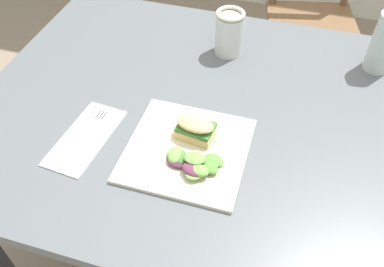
{
  "coord_description": "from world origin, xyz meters",
  "views": [
    {
      "loc": [
        0.17,
        -0.81,
        1.46
      ],
      "look_at": [
        -0.02,
        -0.18,
        0.76
      ],
      "focal_mm": 38.21,
      "sensor_mm": 36.0,
      "label": 1
    }
  ],
  "objects_px": {
    "chair_wooden_far": "(311,19)",
    "bottle_cold_brew": "(384,44)",
    "mason_jar_iced_tea": "(229,35)",
    "dining_table": "(225,143)",
    "sandwich_half_front": "(195,128)",
    "fork_on_napkin": "(89,132)",
    "plate_lunch": "(187,150)"
  },
  "relations": [
    {
      "from": "chair_wooden_far",
      "to": "bottle_cold_brew",
      "type": "bearing_deg",
      "value": -75.68
    },
    {
      "from": "chair_wooden_far",
      "to": "mason_jar_iced_tea",
      "type": "relative_size",
      "value": 6.55
    },
    {
      "from": "chair_wooden_far",
      "to": "mason_jar_iced_tea",
      "type": "distance_m",
      "value": 0.88
    },
    {
      "from": "dining_table",
      "to": "sandwich_half_front",
      "type": "relative_size",
      "value": 13.49
    },
    {
      "from": "fork_on_napkin",
      "to": "chair_wooden_far",
      "type": "bearing_deg",
      "value": 67.85
    },
    {
      "from": "plate_lunch",
      "to": "mason_jar_iced_tea",
      "type": "relative_size",
      "value": 2.08
    },
    {
      "from": "chair_wooden_far",
      "to": "sandwich_half_front",
      "type": "xyz_separation_m",
      "value": [
        -0.23,
        -1.14,
        0.33
      ]
    },
    {
      "from": "sandwich_half_front",
      "to": "bottle_cold_brew",
      "type": "height_order",
      "value": "bottle_cold_brew"
    },
    {
      "from": "dining_table",
      "to": "fork_on_napkin",
      "type": "relative_size",
      "value": 7.09
    },
    {
      "from": "dining_table",
      "to": "sandwich_half_front",
      "type": "xyz_separation_m",
      "value": [
        -0.05,
        -0.11,
        0.15
      ]
    },
    {
      "from": "bottle_cold_brew",
      "to": "mason_jar_iced_tea",
      "type": "bearing_deg",
      "value": -173.96
    },
    {
      "from": "mason_jar_iced_tea",
      "to": "chair_wooden_far",
      "type": "bearing_deg",
      "value": 72.74
    },
    {
      "from": "dining_table",
      "to": "mason_jar_iced_tea",
      "type": "distance_m",
      "value": 0.32
    },
    {
      "from": "plate_lunch",
      "to": "mason_jar_iced_tea",
      "type": "bearing_deg",
      "value": 89.86
    },
    {
      "from": "bottle_cold_brew",
      "to": "fork_on_napkin",
      "type": "bearing_deg",
      "value": -145.0
    },
    {
      "from": "mason_jar_iced_tea",
      "to": "sandwich_half_front",
      "type": "bearing_deg",
      "value": -89.06
    },
    {
      "from": "chair_wooden_far",
      "to": "bottle_cold_brew",
      "type": "distance_m",
      "value": 0.83
    },
    {
      "from": "dining_table",
      "to": "mason_jar_iced_tea",
      "type": "bearing_deg",
      "value": 103.31
    },
    {
      "from": "plate_lunch",
      "to": "chair_wooden_far",
      "type": "bearing_deg",
      "value": 78.52
    },
    {
      "from": "dining_table",
      "to": "mason_jar_iced_tea",
      "type": "height_order",
      "value": "mason_jar_iced_tea"
    },
    {
      "from": "chair_wooden_far",
      "to": "fork_on_napkin",
      "type": "xyz_separation_m",
      "value": [
        -0.48,
        -1.19,
        0.3
      ]
    },
    {
      "from": "chair_wooden_far",
      "to": "sandwich_half_front",
      "type": "bearing_deg",
      "value": -101.56
    },
    {
      "from": "dining_table",
      "to": "bottle_cold_brew",
      "type": "bearing_deg",
      "value": 39.94
    },
    {
      "from": "plate_lunch",
      "to": "mason_jar_iced_tea",
      "type": "height_order",
      "value": "mason_jar_iced_tea"
    },
    {
      "from": "dining_table",
      "to": "bottle_cold_brew",
      "type": "relative_size",
      "value": 5.94
    },
    {
      "from": "sandwich_half_front",
      "to": "fork_on_napkin",
      "type": "distance_m",
      "value": 0.26
    },
    {
      "from": "chair_wooden_far",
      "to": "fork_on_napkin",
      "type": "bearing_deg",
      "value": -112.15
    },
    {
      "from": "chair_wooden_far",
      "to": "plate_lunch",
      "type": "xyz_separation_m",
      "value": [
        -0.24,
        -1.18,
        0.3
      ]
    },
    {
      "from": "bottle_cold_brew",
      "to": "mason_jar_iced_tea",
      "type": "distance_m",
      "value": 0.43
    },
    {
      "from": "sandwich_half_front",
      "to": "mason_jar_iced_tea",
      "type": "height_order",
      "value": "mason_jar_iced_tea"
    },
    {
      "from": "fork_on_napkin",
      "to": "bottle_cold_brew",
      "type": "xyz_separation_m",
      "value": [
        0.67,
        0.47,
        0.07
      ]
    },
    {
      "from": "plate_lunch",
      "to": "fork_on_napkin",
      "type": "relative_size",
      "value": 1.48
    }
  ]
}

